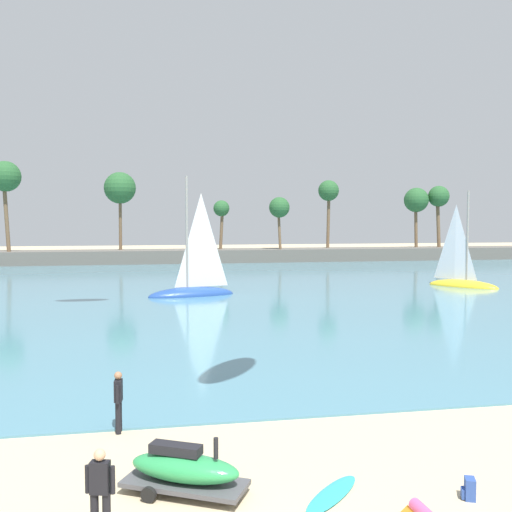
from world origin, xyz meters
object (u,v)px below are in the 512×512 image
person_rigging_by_gear (100,491)px  backpack_near_kite (469,489)px  surfboard (332,494)px  person_at_waterline (118,400)px  watercraft_on_trailer (184,470)px  sailboat_near_shore (462,277)px  sailboat_toward_headland (193,284)px

person_rigging_by_gear → backpack_near_kite: person_rigging_by_gear is taller
surfboard → person_at_waterline: bearing=-92.1°
watercraft_on_trailer → sailboat_near_shore: 42.70m
backpack_near_kite → person_at_waterline: bearing=143.9°
backpack_near_kite → sailboat_near_shore: sailboat_near_shore is taller
watercraft_on_trailer → person_rigging_by_gear: (-1.59, -1.50, 0.38)m
person_at_waterline → sailboat_near_shore: sailboat_near_shore is taller
sailboat_toward_headland → sailboat_near_shore: bearing=4.3°
person_rigging_by_gear → sailboat_near_shore: (27.64, 35.33, -0.04)m
person_rigging_by_gear → sailboat_toward_headland: size_ratio=0.17×
surfboard → sailboat_near_shore: sailboat_near_shore is taller
surfboard → sailboat_toward_headland: bearing=-136.2°
sailboat_near_shore → surfboard: bearing=-123.7°
watercraft_on_trailer → person_rigging_by_gear: 2.21m
person_rigging_by_gear → person_at_waterline: (0.10, 5.41, 0.00)m
person_rigging_by_gear → surfboard: size_ratio=0.79×
person_at_waterline → person_rigging_by_gear: bearing=-91.1°
watercraft_on_trailer → sailboat_near_shore: size_ratio=0.31×
watercraft_on_trailer → sailboat_toward_headland: size_ratio=0.29×
backpack_near_kite → sailboat_near_shore: bearing=60.0°
backpack_near_kite → sailboat_toward_headland: sailboat_toward_headland is taller
person_rigging_by_gear → surfboard: 4.74m
person_at_waterline → surfboard: bearing=-45.7°
surfboard → sailboat_near_shore: 41.51m
backpack_near_kite → surfboard: 2.81m
backpack_near_kite → sailboat_toward_headland: (-2.83, 33.45, 0.72)m
surfboard → watercraft_on_trailer: bearing=-59.2°
sailboat_near_shore → sailboat_toward_headland: 23.21m
person_at_waterline → sailboat_near_shore: 40.66m
backpack_near_kite → surfboard: bearing=166.4°
person_rigging_by_gear → sailboat_near_shore: bearing=52.0°
backpack_near_kite → sailboat_toward_headland: size_ratio=0.05×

